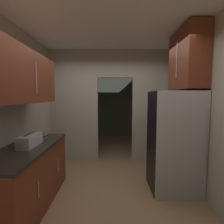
# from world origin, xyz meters

# --- Properties ---
(ground) EXTENTS (20.00, 20.00, 0.00)m
(ground) POSITION_xyz_m (0.00, 0.00, 0.00)
(ground) COLOR #93704C
(kitchen_overhead_slab) EXTENTS (3.41, 7.33, 0.06)m
(kitchen_overhead_slab) POSITION_xyz_m (0.00, 0.50, 2.79)
(kitchen_overhead_slab) COLOR silver
(kitchen_partition) EXTENTS (3.01, 0.12, 2.76)m
(kitchen_partition) POSITION_xyz_m (-0.03, 1.67, 1.47)
(kitchen_partition) COLOR #ADA899
(kitchen_partition) RESTS_ON ground
(adjoining_room_shell) EXTENTS (3.01, 2.99, 2.76)m
(adjoining_room_shell) POSITION_xyz_m (0.00, 3.63, 1.38)
(adjoining_room_shell) COLOR gray
(adjoining_room_shell) RESTS_ON ground
(refrigerator) EXTENTS (0.78, 0.72, 1.70)m
(refrigerator) POSITION_xyz_m (1.10, 0.22, 0.85)
(refrigerator) COLOR black
(refrigerator) RESTS_ON ground
(lower_cabinet_run) EXTENTS (0.65, 1.70, 0.90)m
(lower_cabinet_run) POSITION_xyz_m (-1.18, -0.25, 0.45)
(lower_cabinet_run) COLOR maroon
(lower_cabinet_run) RESTS_ON ground
(upper_cabinet_counterside) EXTENTS (0.36, 1.53, 0.71)m
(upper_cabinet_counterside) POSITION_xyz_m (-1.18, -0.25, 1.88)
(upper_cabinet_counterside) COLOR maroon
(upper_cabinet_fridgeside) EXTENTS (0.36, 0.86, 1.00)m
(upper_cabinet_fridgeside) POSITION_xyz_m (1.32, 0.32, 2.24)
(upper_cabinet_fridgeside) COLOR maroon
(boombox) EXTENTS (0.21, 0.44, 0.19)m
(boombox) POSITION_xyz_m (-1.15, -0.21, 0.98)
(boombox) COLOR #B2B2B7
(boombox) RESTS_ON lower_cabinet_run
(book_stack) EXTENTS (0.16, 0.17, 0.10)m
(book_stack) POSITION_xyz_m (-1.17, 0.23, 0.95)
(book_stack) COLOR gold
(book_stack) RESTS_ON lower_cabinet_run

